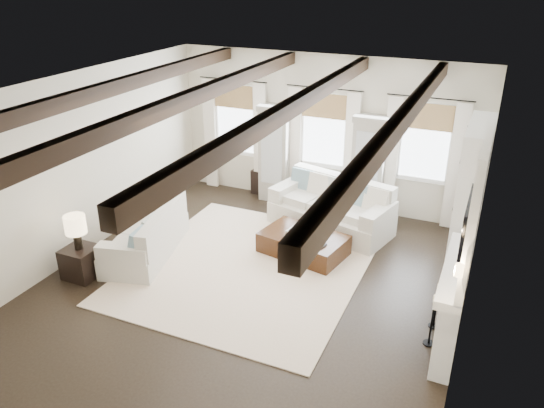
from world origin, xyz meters
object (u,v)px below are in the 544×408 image
at_px(side_table_front, 82,262).
at_px(side_table_back, 261,181).
at_px(ottoman, 303,244).
at_px(sofa_left, 149,237).
at_px(sofa_back, 333,209).

relative_size(side_table_front, side_table_back, 0.96).
distance_m(ottoman, side_table_front, 3.82).
bearing_deg(side_table_front, sofa_left, 61.12).
height_order(ottoman, side_table_front, side_table_front).
relative_size(sofa_back, side_table_front, 4.80).
distance_m(side_table_front, side_table_back, 4.64).
bearing_deg(sofa_left, sofa_back, 40.98).
xyz_separation_m(sofa_back, ottoman, (-0.15, -1.21, -0.21)).
height_order(sofa_left, side_table_back, sofa_left).
height_order(sofa_back, side_table_back, sofa_back).
xyz_separation_m(sofa_back, sofa_left, (-2.69, -2.34, -0.06)).
bearing_deg(sofa_back, side_table_front, -133.91).
bearing_deg(side_table_front, ottoman, 35.12).
distance_m(sofa_left, side_table_front, 1.23).
distance_m(ottoman, side_table_back, 2.96).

